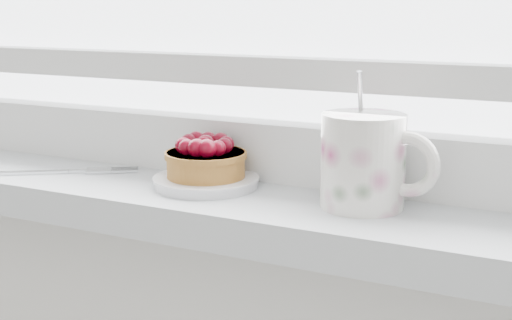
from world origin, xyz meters
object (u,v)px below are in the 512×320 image
Objects in this scene: saucer at (206,182)px; raspberry_tart at (206,158)px; floral_mug at (366,159)px; fork at (55,172)px.

raspberry_tart is (-0.00, -0.00, 0.03)m from saucer.
floral_mug is at bearing 0.26° from saucer.
floral_mug reaches higher than saucer.
floral_mug is at bearing 0.26° from raspberry_tart.
fork is at bearing -175.77° from floral_mug.
raspberry_tart reaches higher than fork.
raspberry_tart is at bearing -178.74° from saucer.
floral_mug is 0.40m from fork.
floral_mug is 0.78× the size of fork.
saucer is 0.88× the size of floral_mug.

